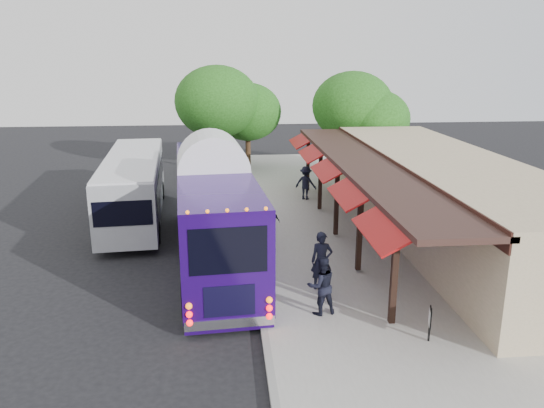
# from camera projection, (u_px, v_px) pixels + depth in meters

# --- Properties ---
(ground) EXTENTS (90.00, 90.00, 0.00)m
(ground) POSITION_uv_depth(u_px,v_px,m) (255.00, 279.00, 19.10)
(ground) COLOR black
(ground) RESTS_ON ground
(sidewalk) EXTENTS (10.00, 40.00, 0.15)m
(sidewalk) POSITION_uv_depth(u_px,v_px,m) (363.00, 237.00, 23.35)
(sidewalk) COLOR #9E9B93
(sidewalk) RESTS_ON ground
(curb) EXTENTS (0.20, 40.00, 0.16)m
(curb) POSITION_uv_depth(u_px,v_px,m) (251.00, 240.00, 22.92)
(curb) COLOR gray
(curb) RESTS_ON ground
(station_shelter) EXTENTS (8.15, 20.00, 3.60)m
(station_shelter) POSITION_uv_depth(u_px,v_px,m) (440.00, 196.00, 23.16)
(station_shelter) COLOR tan
(station_shelter) RESTS_ON ground
(coach_bus) EXTENTS (3.65, 12.60, 3.98)m
(coach_bus) POSITION_uv_depth(u_px,v_px,m) (214.00, 207.00, 20.43)
(coach_bus) COLOR #230758
(coach_bus) RESTS_ON ground
(city_bus) EXTENTS (3.48, 11.71, 3.10)m
(city_bus) POSITION_uv_depth(u_px,v_px,m) (134.00, 184.00, 25.90)
(city_bus) COLOR gray
(city_bus) RESTS_ON ground
(ped_a) EXTENTS (0.75, 0.52, 1.98)m
(ped_a) POSITION_uv_depth(u_px,v_px,m) (322.00, 261.00, 17.73)
(ped_a) COLOR black
(ped_a) RESTS_ON sidewalk
(ped_b) EXTENTS (1.03, 0.88, 1.84)m
(ped_b) POSITION_uv_depth(u_px,v_px,m) (321.00, 285.00, 15.99)
(ped_b) COLOR black
(ped_b) RESTS_ON sidewalk
(ped_c) EXTENTS (1.06, 0.67, 1.69)m
(ped_c) POSITION_uv_depth(u_px,v_px,m) (269.00, 223.00, 22.27)
(ped_c) COLOR black
(ped_c) RESTS_ON sidewalk
(ped_d) EXTENTS (1.37, 1.17, 1.84)m
(ped_d) POSITION_uv_depth(u_px,v_px,m) (306.00, 183.00, 28.94)
(ped_d) COLOR black
(ped_d) RESTS_ON sidewalk
(sign_board) EXTENTS (0.17, 0.44, 0.99)m
(sign_board) POSITION_uv_depth(u_px,v_px,m) (430.00, 319.00, 14.48)
(sign_board) COLOR black
(sign_board) RESTS_ON sidewalk
(tree_left) EXTENTS (4.70, 4.70, 6.01)m
(tree_left) POSITION_uv_depth(u_px,v_px,m) (248.00, 112.00, 36.78)
(tree_left) COLOR #382314
(tree_left) RESTS_ON ground
(tree_mid) EXTENTS (5.35, 5.35, 6.84)m
(tree_mid) POSITION_uv_depth(u_px,v_px,m) (353.00, 106.00, 34.89)
(tree_mid) COLOR #382314
(tree_mid) RESTS_ON ground
(tree_right) EXTENTS (4.45, 4.45, 5.69)m
(tree_right) POSITION_uv_depth(u_px,v_px,m) (376.00, 119.00, 34.48)
(tree_right) COLOR #382314
(tree_right) RESTS_ON ground
(tree_far) EXTENTS (5.64, 5.64, 7.22)m
(tree_far) POSITION_uv_depth(u_px,v_px,m) (217.00, 102.00, 35.22)
(tree_far) COLOR #382314
(tree_far) RESTS_ON ground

